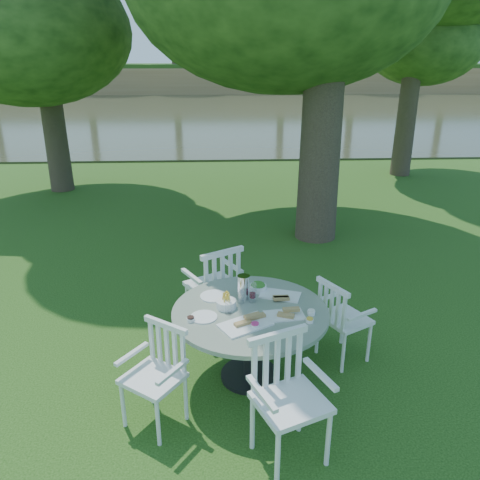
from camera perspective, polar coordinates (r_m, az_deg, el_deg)
The scene contains 9 objects.
ground at distance 5.81m, azimuth 0.11°, elevation -8.56°, with size 140.00×140.00×0.00m, color #13370B.
table at distance 4.39m, azimuth 1.25°, elevation -10.06°, with size 1.44×1.44×0.74m.
chair_ne at distance 4.78m, azimuth 11.92°, elevation -8.98°, with size 0.57×0.59×0.88m.
chair_nw at distance 5.14m, azimuth -2.81°, elevation -5.24°, with size 0.68×0.67×1.01m.
chair_sw at distance 4.05m, azimuth -9.78°, elevation -14.94°, with size 0.60×0.59×0.87m.
chair_se at distance 3.70m, azimuth 5.42°, elevation -17.40°, with size 0.64×0.62×0.99m.
tableware at distance 4.38m, azimuth 0.71°, elevation -7.39°, with size 1.15×0.96×0.24m.
river at distance 28.19m, azimuth -2.53°, elevation 15.24°, with size 100.00×28.00×0.12m, color #2F331E.
far_bank at distance 46.37m, azimuth -2.60°, elevation 26.50°, with size 100.00×18.00×15.20m.
Camera 1 is at (-0.28, -5.04, 2.88)m, focal length 35.00 mm.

